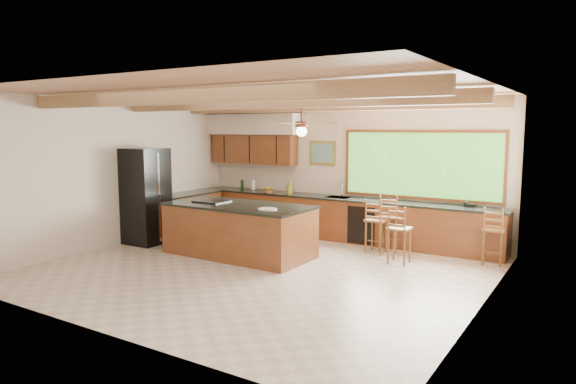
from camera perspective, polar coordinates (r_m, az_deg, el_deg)
The scene contains 9 objects.
ground at distance 8.92m, azimuth -2.99°, elevation -8.59°, with size 7.20×7.20×0.00m, color #BAA89B.
room_shell at distance 9.22m, azimuth -1.60°, elevation 5.87°, with size 7.27×6.54×3.02m.
counter_run at distance 11.32m, azimuth 0.93°, elevation -2.79°, with size 7.12×3.10×1.25m.
island at distance 9.82m, azimuth -5.49°, elevation -4.20°, with size 2.83×1.35×1.00m.
refrigerator at distance 11.12m, azimuth -15.52°, elevation -0.45°, with size 0.79×0.77×2.00m.
bar_stool_a at distance 10.04m, azimuth 9.68°, elevation -3.23°, with size 0.39×0.39×1.06m.
bar_stool_b at distance 9.32m, azimuth 12.18°, elevation -4.12°, with size 0.38×0.38×1.05m.
bar_stool_c at distance 10.22m, azimuth 11.09°, elevation -2.84°, with size 0.48×0.48×1.13m.
bar_stool_d at distance 9.73m, azimuth 21.82°, elevation -4.04°, with size 0.41×0.41×1.04m.
Camera 1 is at (4.94, -7.03, 2.42)m, focal length 32.00 mm.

